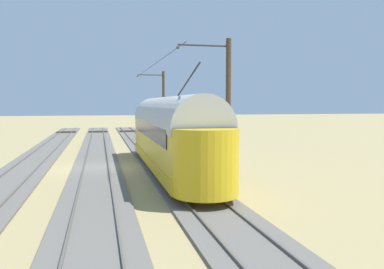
% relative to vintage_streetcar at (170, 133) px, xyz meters
% --- Properties ---
extents(ground_plane, '(220.00, 220.00, 0.00)m').
position_rel_vintage_streetcar_xyz_m(ground_plane, '(4.11, -2.35, -2.26)').
color(ground_plane, tan).
extents(track_streetcar_siding, '(2.80, 80.00, 0.18)m').
position_rel_vintage_streetcar_xyz_m(track_streetcar_siding, '(-0.00, -2.66, -2.21)').
color(track_streetcar_siding, '#666059').
rests_on(track_streetcar_siding, ground).
extents(track_adjacent_siding, '(2.80, 80.00, 0.18)m').
position_rel_vintage_streetcar_xyz_m(track_adjacent_siding, '(4.11, -2.66, -2.21)').
color(track_adjacent_siding, '#666059').
rests_on(track_adjacent_siding, ground).
extents(track_third_siding, '(2.80, 80.00, 0.18)m').
position_rel_vintage_streetcar_xyz_m(track_third_siding, '(8.23, -2.66, -2.21)').
color(track_third_siding, '#666059').
rests_on(track_third_siding, ground).
extents(vintage_streetcar, '(2.65, 17.97, 5.38)m').
position_rel_vintage_streetcar_xyz_m(vintage_streetcar, '(0.00, 0.00, 0.00)').
color(vintage_streetcar, gold).
rests_on(vintage_streetcar, ground).
extents(catenary_pole_foreground, '(2.90, 0.28, 7.26)m').
position_rel_vintage_streetcar_xyz_m(catenary_pole_foreground, '(-2.60, -19.24, 1.53)').
color(catenary_pole_foreground, '#423323').
rests_on(catenary_pole_foreground, ground).
extents(catenary_pole_mid_near, '(2.90, 0.28, 7.26)m').
position_rel_vintage_streetcar_xyz_m(catenary_pole_mid_near, '(-2.60, 2.30, 1.53)').
color(catenary_pole_mid_near, '#423323').
rests_on(catenary_pole_mid_near, ground).
extents(overhead_wire_run, '(2.69, 25.54, 0.18)m').
position_rel_vintage_streetcar_xyz_m(overhead_wire_run, '(-0.08, -9.15, 4.46)').
color(overhead_wire_run, black).
rests_on(overhead_wire_run, ground).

